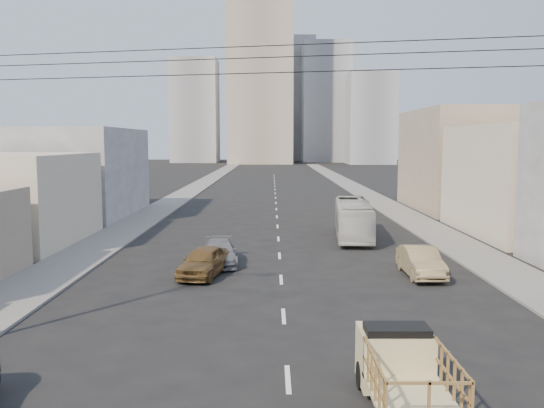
{
  "coord_description": "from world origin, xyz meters",
  "views": [
    {
      "loc": [
        -0.46,
        -13.87,
        6.78
      ],
      "look_at": [
        -0.45,
        16.48,
        3.5
      ],
      "focal_mm": 38.0,
      "sensor_mm": 36.0,
      "label": 1
    }
  ],
  "objects_px": {
    "flatbed_pickup": "(404,367)",
    "sedan_brown": "(204,262)",
    "city_bus": "(353,219)",
    "sedan_grey": "(219,252)",
    "sedan_tan": "(421,262)"
  },
  "relations": [
    {
      "from": "sedan_tan",
      "to": "flatbed_pickup",
      "type": "bearing_deg",
      "value": -106.67
    },
    {
      "from": "city_bus",
      "to": "sedan_grey",
      "type": "bearing_deg",
      "value": -129.44
    },
    {
      "from": "sedan_brown",
      "to": "sedan_tan",
      "type": "xyz_separation_m",
      "value": [
        10.99,
        -0.0,
        -0.01
      ]
    },
    {
      "from": "city_bus",
      "to": "sedan_brown",
      "type": "height_order",
      "value": "city_bus"
    },
    {
      "from": "flatbed_pickup",
      "to": "sedan_tan",
      "type": "height_order",
      "value": "flatbed_pickup"
    },
    {
      "from": "city_bus",
      "to": "sedan_brown",
      "type": "xyz_separation_m",
      "value": [
        -9.22,
        -11.71,
        -0.61
      ]
    },
    {
      "from": "city_bus",
      "to": "sedan_grey",
      "type": "xyz_separation_m",
      "value": [
        -8.68,
        -8.85,
        -0.7
      ]
    },
    {
      "from": "sedan_brown",
      "to": "sedan_grey",
      "type": "bearing_deg",
      "value": 91.2
    },
    {
      "from": "city_bus",
      "to": "sedan_grey",
      "type": "relative_size",
      "value": 2.14
    },
    {
      "from": "flatbed_pickup",
      "to": "sedan_brown",
      "type": "bearing_deg",
      "value": 114.97
    },
    {
      "from": "flatbed_pickup",
      "to": "sedan_brown",
      "type": "xyz_separation_m",
      "value": [
        -6.79,
        14.59,
        -0.34
      ]
    },
    {
      "from": "city_bus",
      "to": "sedan_brown",
      "type": "relative_size",
      "value": 2.21
    },
    {
      "from": "flatbed_pickup",
      "to": "city_bus",
      "type": "relative_size",
      "value": 0.45
    },
    {
      "from": "city_bus",
      "to": "sedan_brown",
      "type": "bearing_deg",
      "value": -123.21
    },
    {
      "from": "sedan_tan",
      "to": "sedan_grey",
      "type": "distance_m",
      "value": 10.84
    }
  ]
}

